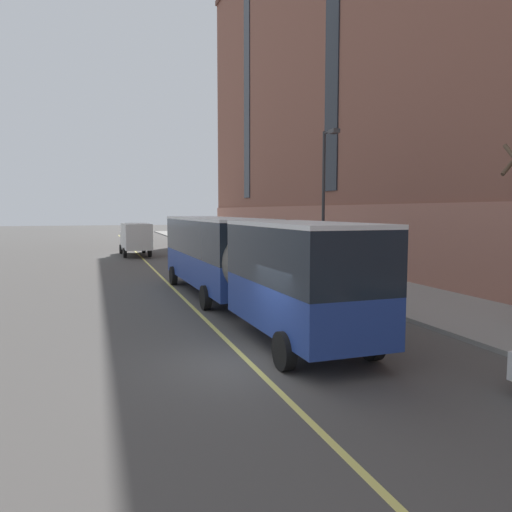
{
  "coord_description": "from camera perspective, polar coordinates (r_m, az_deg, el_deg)",
  "views": [
    {
      "loc": [
        -3.88,
        -12.23,
        4.03
      ],
      "look_at": [
        3.66,
        10.96,
        1.8
      ],
      "focal_mm": 35.0,
      "sensor_mm": 36.0,
      "label": 1
    }
  ],
  "objects": [
    {
      "name": "ground_plane",
      "position": [
        13.45,
        -0.4,
        -12.21
      ],
      "size": [
        260.0,
        260.0,
        0.0
      ],
      "primitive_type": "plane",
      "color": "#4C4947"
    },
    {
      "name": "box_truck",
      "position": [
        45.49,
        -13.62,
        2.1
      ],
      "size": [
        2.49,
        7.06,
        2.9
      ],
      "color": "silver",
      "rests_on": "ground"
    },
    {
      "name": "sidewalk",
      "position": [
        20.78,
        23.38,
        -6.18
      ],
      "size": [
        5.64,
        160.0,
        0.15
      ],
      "primitive_type": "cube",
      "color": "gray",
      "rests_on": "ground"
    },
    {
      "name": "parked_car_darkgray_4",
      "position": [
        21.91,
        8.26,
        -3.35
      ],
      "size": [
        2.12,
        4.51,
        1.56
      ],
      "color": "#4C4C51",
      "rests_on": "ground"
    },
    {
      "name": "lane_centerline",
      "position": [
        16.21,
        -3.83,
        -9.16
      ],
      "size": [
        0.16,
        140.0,
        0.01
      ],
      "primitive_type": "cube",
      "color": "#E0D66B",
      "rests_on": "ground"
    },
    {
      "name": "parked_car_navy_2",
      "position": [
        28.54,
        1.56,
        -1.31
      ],
      "size": [
        2.06,
        4.69,
        1.56
      ],
      "color": "navy",
      "rests_on": "ground"
    },
    {
      "name": "city_bus",
      "position": [
        20.28,
        -2.12,
        -0.13
      ],
      "size": [
        3.32,
        18.81,
        3.7
      ],
      "color": "navy",
      "rests_on": "ground"
    },
    {
      "name": "parked_car_silver_1",
      "position": [
        39.73,
        -4.23,
        0.52
      ],
      "size": [
        2.02,
        4.68,
        1.56
      ],
      "color": "#B7B7BC",
      "rests_on": "ground"
    },
    {
      "name": "street_lamp",
      "position": [
        26.02,
        7.92,
        7.11
      ],
      "size": [
        0.36,
        1.48,
        7.91
      ],
      "color": "#2D2D30",
      "rests_on": "sidewalk"
    },
    {
      "name": "parked_car_silver_5",
      "position": [
        46.62,
        -5.96,
        1.2
      ],
      "size": [
        2.04,
        4.34,
        1.56
      ],
      "color": "#B7B7BC",
      "rests_on": "ground"
    }
  ]
}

